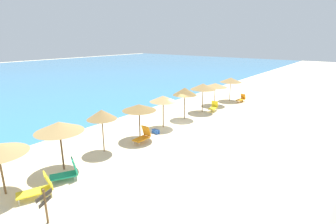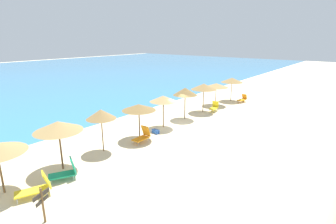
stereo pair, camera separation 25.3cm
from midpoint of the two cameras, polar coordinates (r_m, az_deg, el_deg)
ground_plane at (r=22.24m, az=3.21°, el=-3.25°), size 160.00×160.00×0.00m
dune_ridge at (r=20.63m, az=25.81°, el=-3.36°), size 48.44×9.27×2.09m
beach_umbrella_1 at (r=15.55m, az=-23.26°, el=-3.00°), size 2.66×2.66×2.89m
beach_umbrella_2 at (r=17.22m, az=-14.79°, el=-0.52°), size 1.94×1.94×2.90m
beach_umbrella_3 at (r=19.03m, az=-6.74°, el=1.01°), size 2.50×2.50×2.67m
beach_umbrella_4 at (r=21.45m, az=-1.42°, el=2.93°), size 2.25×2.25×2.74m
beach_umbrella_5 at (r=23.80m, az=3.40°, el=4.54°), size 2.22×2.22×2.96m
beach_umbrella_6 at (r=26.35m, az=7.44°, el=5.58°), size 2.54×2.54×2.93m
beach_umbrella_7 at (r=29.38m, az=10.11°, el=5.82°), size 2.65×2.65×2.50m
beach_umbrella_8 at (r=31.93m, az=13.41°, el=6.87°), size 2.56×2.56×2.79m
lounge_chair_0 at (r=31.89m, az=15.58°, el=2.84°), size 1.41×0.72×0.93m
lounge_chair_1 at (r=14.23m, az=-27.08°, el=-14.72°), size 1.72×1.21×1.16m
lounge_chair_2 at (r=15.18m, az=-21.73°, el=-12.15°), size 1.56×1.26×1.17m
lounge_chair_3 at (r=27.29m, az=9.71°, el=1.12°), size 1.40×0.88×0.99m
lounge_chair_4 at (r=18.94m, az=-5.89°, el=-5.25°), size 1.36×0.70×1.17m
wooden_signpost at (r=12.09m, az=-25.95°, el=-17.53°), size 0.80×0.34×1.57m
beach_ball at (r=32.51m, az=15.78°, el=2.65°), size 0.34×0.34×0.34m
cooler_box at (r=20.68m, az=-3.06°, el=-4.31°), size 0.39×0.62×0.31m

